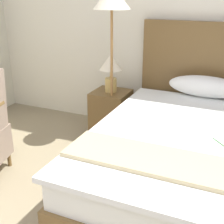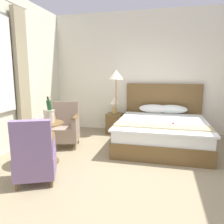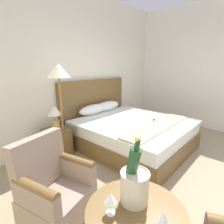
{
  "view_description": "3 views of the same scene",
  "coord_description": "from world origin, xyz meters",
  "px_view_note": "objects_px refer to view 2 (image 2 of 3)",
  "views": [
    {
      "loc": [
        0.55,
        -0.7,
        1.62
      ],
      "look_at": [
        -0.34,
        1.29,
        0.76
      ],
      "focal_mm": 50.0,
      "sensor_mm": 36.0,
      "label": 1
    },
    {
      "loc": [
        0.43,
        -3.16,
        1.6
      ],
      "look_at": [
        -0.6,
        1.08,
        0.81
      ],
      "focal_mm": 35.0,
      "sensor_mm": 36.0,
      "label": 2
    },
    {
      "loc": [
        -2.38,
        -0.31,
        1.63
      ],
      "look_at": [
        -0.6,
        1.29,
        0.99
      ],
      "focal_mm": 28.0,
      "sensor_mm": 36.0,
      "label": 3
    }
  ],
  "objects_px": {
    "wine_glass_near_edge": "(35,119)",
    "armchair_by_window": "(65,127)",
    "armchair_facing_bed": "(35,156)",
    "snack_plate": "(34,123)",
    "floor_lamp_brass": "(116,79)",
    "side_table_round": "(46,140)",
    "wine_glass_near_bucket": "(41,115)",
    "champagne_bucket": "(49,114)",
    "nightstand": "(115,123)",
    "bed": "(162,130)",
    "bedside_lamp": "(115,103)"
  },
  "relations": [
    {
      "from": "wine_glass_near_edge",
      "to": "armchair_by_window",
      "type": "height_order",
      "value": "armchair_by_window"
    },
    {
      "from": "armchair_facing_bed",
      "to": "snack_plate",
      "type": "bearing_deg",
      "value": 122.49
    },
    {
      "from": "floor_lamp_brass",
      "to": "armchair_by_window",
      "type": "bearing_deg",
      "value": -126.33
    },
    {
      "from": "side_table_round",
      "to": "wine_glass_near_bucket",
      "type": "xyz_separation_m",
      "value": [
        -0.12,
        0.1,
        0.42
      ]
    },
    {
      "from": "snack_plate",
      "to": "armchair_by_window",
      "type": "bearing_deg",
      "value": 86.49
    },
    {
      "from": "floor_lamp_brass",
      "to": "champagne_bucket",
      "type": "xyz_separation_m",
      "value": [
        -0.75,
        -2.05,
        -0.55
      ]
    },
    {
      "from": "floor_lamp_brass",
      "to": "snack_plate",
      "type": "xyz_separation_m",
      "value": [
        -0.95,
        -2.23,
        -0.69
      ]
    },
    {
      "from": "armchair_by_window",
      "to": "floor_lamp_brass",
      "type": "bearing_deg",
      "value": 53.67
    },
    {
      "from": "nightstand",
      "to": "armchair_by_window",
      "type": "bearing_deg",
      "value": -121.74
    },
    {
      "from": "bed",
      "to": "floor_lamp_brass",
      "type": "relative_size",
      "value": 1.33
    },
    {
      "from": "snack_plate",
      "to": "armchair_by_window",
      "type": "relative_size",
      "value": 0.14
    },
    {
      "from": "champagne_bucket",
      "to": "armchair_facing_bed",
      "type": "relative_size",
      "value": 0.49
    },
    {
      "from": "nightstand",
      "to": "side_table_round",
      "type": "distance_m",
      "value": 2.36
    },
    {
      "from": "wine_glass_near_bucket",
      "to": "snack_plate",
      "type": "relative_size",
      "value": 1.05
    },
    {
      "from": "wine_glass_near_edge",
      "to": "floor_lamp_brass",
      "type": "bearing_deg",
      "value": 69.68
    },
    {
      "from": "nightstand",
      "to": "armchair_by_window",
      "type": "xyz_separation_m",
      "value": [
        -0.82,
        -1.32,
        0.17
      ]
    },
    {
      "from": "nightstand",
      "to": "wine_glass_near_edge",
      "type": "bearing_deg",
      "value": -108.02
    },
    {
      "from": "bedside_lamp",
      "to": "champagne_bucket",
      "type": "xyz_separation_m",
      "value": [
        -0.69,
        -2.17,
        0.06
      ]
    },
    {
      "from": "floor_lamp_brass",
      "to": "armchair_facing_bed",
      "type": "distance_m",
      "value": 3.05
    },
    {
      "from": "floor_lamp_brass",
      "to": "nightstand",
      "type": "bearing_deg",
      "value": 118.18
    },
    {
      "from": "bedside_lamp",
      "to": "snack_plate",
      "type": "height_order",
      "value": "bedside_lamp"
    },
    {
      "from": "snack_plate",
      "to": "wine_glass_near_edge",
      "type": "bearing_deg",
      "value": -42.22
    },
    {
      "from": "bed",
      "to": "wine_glass_near_edge",
      "type": "bearing_deg",
      "value": -139.49
    },
    {
      "from": "bed",
      "to": "champagne_bucket",
      "type": "distance_m",
      "value": 2.5
    },
    {
      "from": "nightstand",
      "to": "snack_plate",
      "type": "xyz_separation_m",
      "value": [
        -0.88,
        -2.35,
        0.48
      ]
    },
    {
      "from": "bedside_lamp",
      "to": "side_table_round",
      "type": "xyz_separation_m",
      "value": [
        -0.75,
        -2.23,
        -0.4
      ]
    },
    {
      "from": "nightstand",
      "to": "champagne_bucket",
      "type": "distance_m",
      "value": 2.36
    },
    {
      "from": "snack_plate",
      "to": "bed",
      "type": "bearing_deg",
      "value": 38.0
    },
    {
      "from": "armchair_by_window",
      "to": "wine_glass_near_bucket",
      "type": "bearing_deg",
      "value": -93.63
    },
    {
      "from": "champagne_bucket",
      "to": "wine_glass_near_bucket",
      "type": "relative_size",
      "value": 3.23
    },
    {
      "from": "wine_glass_near_edge",
      "to": "side_table_round",
      "type": "bearing_deg",
      "value": 77.15
    },
    {
      "from": "bedside_lamp",
      "to": "wine_glass_near_edge",
      "type": "relative_size",
      "value": 2.7
    },
    {
      "from": "bedside_lamp",
      "to": "wine_glass_near_bucket",
      "type": "height_order",
      "value": "bedside_lamp"
    },
    {
      "from": "champagne_bucket",
      "to": "snack_plate",
      "type": "relative_size",
      "value": 3.39
    },
    {
      "from": "nightstand",
      "to": "floor_lamp_brass",
      "type": "height_order",
      "value": "floor_lamp_brass"
    },
    {
      "from": "nightstand",
      "to": "snack_plate",
      "type": "bearing_deg",
      "value": -110.5
    },
    {
      "from": "wine_glass_near_bucket",
      "to": "champagne_bucket",
      "type": "bearing_deg",
      "value": -14.23
    },
    {
      "from": "champagne_bucket",
      "to": "snack_plate",
      "type": "distance_m",
      "value": 0.3
    },
    {
      "from": "nightstand",
      "to": "armchair_by_window",
      "type": "height_order",
      "value": "armchair_by_window"
    },
    {
      "from": "bedside_lamp",
      "to": "armchair_facing_bed",
      "type": "distance_m",
      "value": 3.01
    },
    {
      "from": "side_table_round",
      "to": "bed",
      "type": "bearing_deg",
      "value": 37.7
    },
    {
      "from": "nightstand",
      "to": "bedside_lamp",
      "type": "distance_m",
      "value": 0.56
    },
    {
      "from": "bed",
      "to": "armchair_by_window",
      "type": "bearing_deg",
      "value": -163.05
    },
    {
      "from": "floor_lamp_brass",
      "to": "armchair_facing_bed",
      "type": "relative_size",
      "value": 1.71
    },
    {
      "from": "nightstand",
      "to": "bedside_lamp",
      "type": "xyz_separation_m",
      "value": [
        -0.0,
        -0.0,
        0.56
      ]
    },
    {
      "from": "bedside_lamp",
      "to": "wine_glass_near_bucket",
      "type": "xyz_separation_m",
      "value": [
        -0.87,
        -2.13,
        0.02
      ]
    },
    {
      "from": "bedside_lamp",
      "to": "champagne_bucket",
      "type": "bearing_deg",
      "value": -107.51
    },
    {
      "from": "bedside_lamp",
      "to": "bed",
      "type": "bearing_deg",
      "value": -28.95
    },
    {
      "from": "bedside_lamp",
      "to": "armchair_facing_bed",
      "type": "relative_size",
      "value": 0.44
    },
    {
      "from": "wine_glass_near_bucket",
      "to": "wine_glass_near_edge",
      "type": "distance_m",
      "value": 0.32
    }
  ]
}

